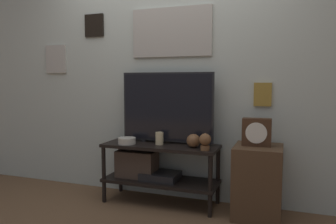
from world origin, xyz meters
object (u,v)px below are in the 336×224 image
(vase_round_glass, at_px, (193,141))
(television, at_px, (167,107))
(vase_wide_bowl, at_px, (127,141))
(candle_jar, at_px, (159,138))
(decorative_bust, at_px, (205,141))
(mantel_clock, at_px, (257,132))

(vase_round_glass, bearing_deg, television, 158.30)
(vase_wide_bowl, xyz_separation_m, vase_round_glass, (0.67, 0.05, 0.03))
(vase_round_glass, distance_m, candle_jar, 0.35)
(candle_jar, height_order, decorative_bust, decorative_bust)
(decorative_bust, height_order, mantel_clock, mantel_clock)
(vase_round_glass, height_order, candle_jar, vase_round_glass)
(decorative_bust, xyz_separation_m, mantel_clock, (0.44, 0.11, 0.09))
(vase_wide_bowl, xyz_separation_m, candle_jar, (0.32, 0.08, 0.03))
(television, xyz_separation_m, candle_jar, (-0.04, -0.10, -0.30))
(television, bearing_deg, candle_jar, -114.38)
(vase_wide_bowl, xyz_separation_m, mantel_clock, (1.23, 0.08, 0.14))
(vase_round_glass, bearing_deg, mantel_clock, 2.29)
(television, relative_size, candle_jar, 7.67)
(decorative_bust, bearing_deg, mantel_clock, 14.52)
(vase_wide_bowl, relative_size, vase_round_glass, 1.35)
(candle_jar, bearing_deg, mantel_clock, -0.12)
(vase_round_glass, relative_size, candle_jar, 1.05)
(television, distance_m, mantel_clock, 0.90)
(vase_wide_bowl, bearing_deg, vase_round_glass, 4.62)
(television, xyz_separation_m, vase_round_glass, (0.31, -0.12, -0.30))
(vase_round_glass, relative_size, mantel_clock, 0.52)
(vase_wide_bowl, relative_size, decorative_bust, 1.14)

